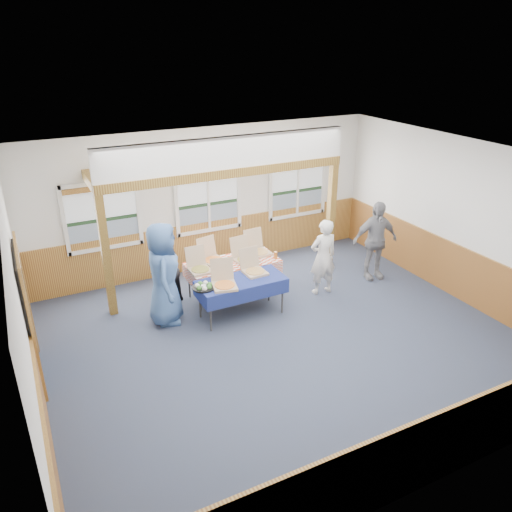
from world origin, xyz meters
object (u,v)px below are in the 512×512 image
at_px(man_blue, 164,274).
at_px(table_left, 241,283).
at_px(woman_black, 165,270).
at_px(person_grey, 375,241).
at_px(woman_white, 323,257).
at_px(table_right, 233,264).

bearing_deg(man_blue, table_left, -91.52).
xyz_separation_m(table_left, woman_black, (-1.14, 1.08, 0.04)).
distance_m(woman_black, person_grey, 4.52).
bearing_deg(table_left, woman_white, -9.80).
bearing_deg(person_grey, woman_black, 178.94).
relative_size(table_right, woman_white, 1.25).
distance_m(table_left, person_grey, 3.30).
bearing_deg(person_grey, woman_white, -165.67).
bearing_deg(woman_white, person_grey, -172.86).
relative_size(table_left, person_grey, 1.01).
height_order(table_right, man_blue, man_blue).
height_order(woman_white, man_blue, man_blue).
height_order(table_left, table_right, same).
xyz_separation_m(woman_black, man_blue, (-0.21, -0.64, 0.25)).
distance_m(table_left, woman_black, 1.57).
xyz_separation_m(table_right, person_grey, (3.10, -0.62, 0.18)).
relative_size(table_right, person_grey, 1.15).
relative_size(table_right, man_blue, 1.03).
distance_m(woman_white, person_grey, 1.41).
bearing_deg(woman_white, table_left, 5.91).
height_order(woman_black, person_grey, person_grey).
bearing_deg(woman_black, table_left, 104.88).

